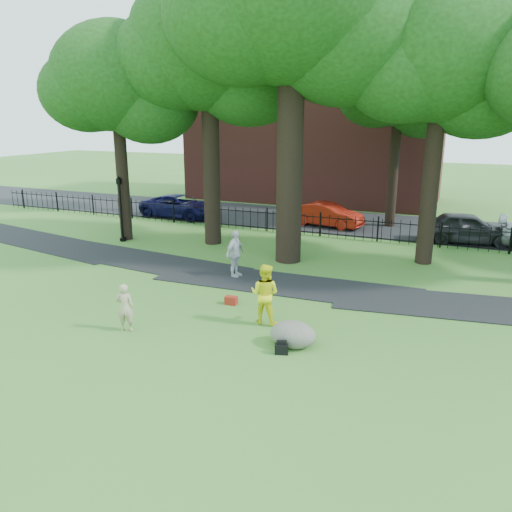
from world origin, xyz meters
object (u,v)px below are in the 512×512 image
at_px(big_tree, 297,8).
at_px(red_sedan, 327,215).
at_px(woman, 125,307).
at_px(lamppost, 121,210).
at_px(boulder, 293,333).
at_px(man, 265,294).

height_order(big_tree, red_sedan, big_tree).
relative_size(woman, lamppost, 0.44).
distance_m(big_tree, boulder, 12.90).
relative_size(boulder, lamppost, 0.39).
height_order(big_tree, woman, big_tree).
xyz_separation_m(big_tree, lamppost, (-9.03, -0.04, -8.53)).
bearing_deg(lamppost, man, -39.61).
height_order(woman, boulder, woman).
distance_m(big_tree, woman, 13.15).
bearing_deg(woman, red_sedan, -114.66).
distance_m(big_tree, red_sedan, 12.05).
xyz_separation_m(lamppost, red_sedan, (8.60, 7.48, -0.93)).
height_order(boulder, red_sedan, red_sedan).
bearing_deg(lamppost, woman, -58.82).
relative_size(man, lamppost, 0.57).
height_order(boulder, lamppost, lamppost).
relative_size(big_tree, woman, 9.87).
xyz_separation_m(big_tree, woman, (-2.06, -8.95, -9.42)).
xyz_separation_m(boulder, lamppost, (-11.83, 7.91, 1.23)).
height_order(man, red_sedan, man).
xyz_separation_m(woman, boulder, (4.86, 1.00, -0.35)).
xyz_separation_m(woman, red_sedan, (1.63, 16.39, -0.05)).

